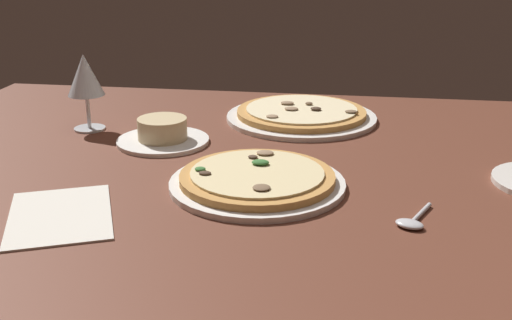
{
  "coord_description": "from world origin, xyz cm",
  "views": [
    {
      "loc": [
        15.78,
        -101.37,
        42.43
      ],
      "look_at": [
        0.85,
        -4.25,
        7.0
      ],
      "focal_mm": 44.08,
      "sensor_mm": 36.0,
      "label": 1
    }
  ],
  "objects_px": {
    "ramekin_on_saucer": "(163,134)",
    "wine_glass_far": "(85,78)",
    "pizza_side": "(301,114)",
    "pizza_main": "(257,180)",
    "spoon": "(412,221)",
    "paper_menu": "(60,215)"
  },
  "relations": [
    {
      "from": "pizza_side",
      "to": "ramekin_on_saucer",
      "type": "xyz_separation_m",
      "value": [
        -0.25,
        -0.2,
        0.01
      ]
    },
    {
      "from": "pizza_main",
      "to": "spoon",
      "type": "bearing_deg",
      "value": -24.1
    },
    {
      "from": "pizza_main",
      "to": "ramekin_on_saucer",
      "type": "distance_m",
      "value": 0.29
    },
    {
      "from": "pizza_main",
      "to": "pizza_side",
      "type": "relative_size",
      "value": 0.87
    },
    {
      "from": "pizza_main",
      "to": "wine_glass_far",
      "type": "xyz_separation_m",
      "value": [
        -0.39,
        0.26,
        0.1
      ]
    },
    {
      "from": "pizza_side",
      "to": "wine_glass_far",
      "type": "bearing_deg",
      "value": -161.91
    },
    {
      "from": "wine_glass_far",
      "to": "ramekin_on_saucer",
      "type": "bearing_deg",
      "value": -19.71
    },
    {
      "from": "spoon",
      "to": "pizza_side",
      "type": "bearing_deg",
      "value": 111.51
    },
    {
      "from": "pizza_main",
      "to": "pizza_side",
      "type": "bearing_deg",
      "value": 84.64
    },
    {
      "from": "wine_glass_far",
      "to": "paper_menu",
      "type": "xyz_separation_m",
      "value": [
        0.13,
        -0.41,
        -0.11
      ]
    },
    {
      "from": "ramekin_on_saucer",
      "to": "wine_glass_far",
      "type": "distance_m",
      "value": 0.21
    },
    {
      "from": "pizza_side",
      "to": "ramekin_on_saucer",
      "type": "bearing_deg",
      "value": -141.11
    },
    {
      "from": "pizza_side",
      "to": "paper_menu",
      "type": "bearing_deg",
      "value": -118.61
    },
    {
      "from": "pizza_side",
      "to": "spoon",
      "type": "distance_m",
      "value": 0.54
    },
    {
      "from": "wine_glass_far",
      "to": "pizza_main",
      "type": "bearing_deg",
      "value": -33.35
    },
    {
      "from": "ramekin_on_saucer",
      "to": "wine_glass_far",
      "type": "bearing_deg",
      "value": 160.29
    },
    {
      "from": "ramekin_on_saucer",
      "to": "wine_glass_far",
      "type": "xyz_separation_m",
      "value": [
        -0.18,
        0.06,
        0.09
      ]
    },
    {
      "from": "pizza_main",
      "to": "paper_menu",
      "type": "xyz_separation_m",
      "value": [
        -0.26,
        -0.16,
        -0.01
      ]
    },
    {
      "from": "pizza_side",
      "to": "paper_menu",
      "type": "height_order",
      "value": "pizza_side"
    },
    {
      "from": "pizza_side",
      "to": "wine_glass_far",
      "type": "relative_size",
      "value": 2.08
    },
    {
      "from": "pizza_main",
      "to": "spoon",
      "type": "xyz_separation_m",
      "value": [
        0.24,
        -0.11,
        -0.01
      ]
    },
    {
      "from": "pizza_main",
      "to": "spoon",
      "type": "relative_size",
      "value": 2.88
    }
  ]
}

